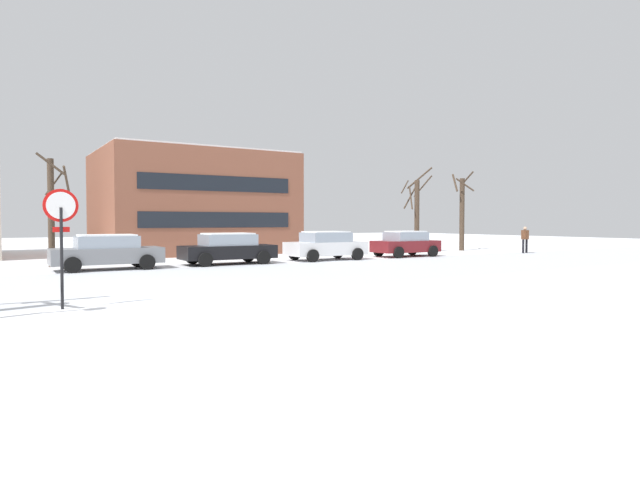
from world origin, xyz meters
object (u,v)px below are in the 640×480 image
Objects in this scene: parked_car_gray at (107,252)px; pedestrian_crossing at (525,238)px; parked_car_maroon at (406,244)px; parked_car_white at (326,245)px; stop_sign at (61,225)px; parked_car_black at (228,248)px.

pedestrian_crossing reaches higher than parked_car_gray.
parked_car_white is at bearing 179.31° from parked_car_maroon.
parked_car_gray is at bearing 74.45° from stop_sign.
stop_sign reaches higher than parked_car_black.
parked_car_maroon is at bearing -0.59° from parked_car_gray.
stop_sign is 16.97m from parked_car_white.
stop_sign reaches higher than parked_car_white.
stop_sign is at bearing -105.55° from parked_car_gray.
stop_sign is 0.71× the size of parked_car_maroon.
parked_car_white is (13.61, 10.07, -1.18)m from stop_sign.
stop_sign is 28.99m from pedestrian_crossing.
parked_car_gray reaches higher than parked_car_black.
parked_car_black is 1.05× the size of parked_car_white.
parked_car_gray is 24.90m from pedestrian_crossing.
pedestrian_crossing reaches higher than parked_car_white.
parked_car_white reaches higher than parked_car_maroon.
pedestrian_crossing is (8.67, -1.43, 0.24)m from parked_car_maroon.
parked_car_black is at bearing 178.98° from parked_car_maroon.
parked_car_maroon is 8.79m from pedestrian_crossing.
parked_car_gray reaches higher than parked_car_maroon.
parked_car_gray is 2.61× the size of pedestrian_crossing.
parked_car_maroon is at bearing -1.02° from parked_car_black.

